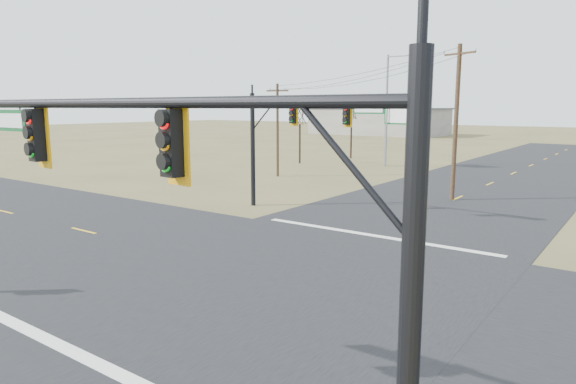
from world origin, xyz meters
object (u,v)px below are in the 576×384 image
Objects in this scene: utility_pole_far at (278,128)px; streetlight_c at (389,104)px; utility_pole_near at (456,121)px; mast_arm_near at (181,181)px; bare_tree_a at (300,114)px; bare_tree_b at (352,110)px; highway_sign at (398,122)px; mast_arm_far at (293,126)px.

streetlight_c reaches higher than utility_pole_far.
utility_pole_far is (-16.36, 2.67, -0.94)m from utility_pole_near.
utility_pole_near reaches higher than mast_arm_near.
streetlight_c is at bearing 127.30° from utility_pole_near.
streetlight_c is 1.69× the size of bare_tree_a.
bare_tree_a is 8.27m from bare_tree_b.
streetlight_c reaches higher than highway_sign.
bare_tree_a is at bearing -152.99° from highway_sign.
utility_pole_near is at bearing -73.77° from streetlight_c.
utility_pole_far is (-21.04, 30.41, -0.69)m from mast_arm_near.
utility_pole_far reaches higher than mast_arm_near.
mast_arm_near is 53.73m from bare_tree_b.
mast_arm_far is 24.73m from highway_sign.
highway_sign is 0.97× the size of bare_tree_a.
bare_tree_a is (-25.43, 40.21, 0.34)m from mast_arm_near.
utility_pole_near reaches higher than highway_sign.
streetlight_c is (-5.61, 24.80, 1.34)m from mast_arm_far.
bare_tree_b is (-18.91, 20.52, 0.54)m from utility_pole_near.
mast_arm_near is 46.63m from streetlight_c.
mast_arm_near is 36.99m from utility_pole_far.
mast_arm_far is at bearing -98.32° from streetlight_c.
mast_arm_far is 32.10m from bare_tree_b.
mast_arm_near reaches higher than highway_sign.
utility_pole_far is at bearing 170.73° from utility_pole_near.
bare_tree_a is at bearing 114.12° from utility_pole_far.
utility_pole_near is 19.86m from streetlight_c.
streetlight_c is (-16.71, 43.52, 1.40)m from mast_arm_near.
mast_arm_near is at bearing -59.17° from highway_sign.
mast_arm_near is 1.61× the size of highway_sign.
streetlight_c is at bearing 116.91° from mast_arm_near.
highway_sign is at bearing 115.56° from mast_arm_near.
bare_tree_a is (-14.34, 21.50, 0.28)m from mast_arm_far.
mast_arm_far reaches higher than highway_sign.
highway_sign is at bearing 65.88° from utility_pole_far.
streetlight_c is at bearing 102.73° from mast_arm_far.
mast_arm_far is 0.79× the size of streetlight_c.
bare_tree_a is at bearing 148.99° from utility_pole_near.
utility_pole_far is 13.96m from streetlight_c.
mast_arm_near is at bearing -57.69° from bare_tree_a.
utility_pole_far reaches higher than highway_sign.
bare_tree_a is at bearing 128.21° from mast_arm_near.
highway_sign is 10.47m from bare_tree_a.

